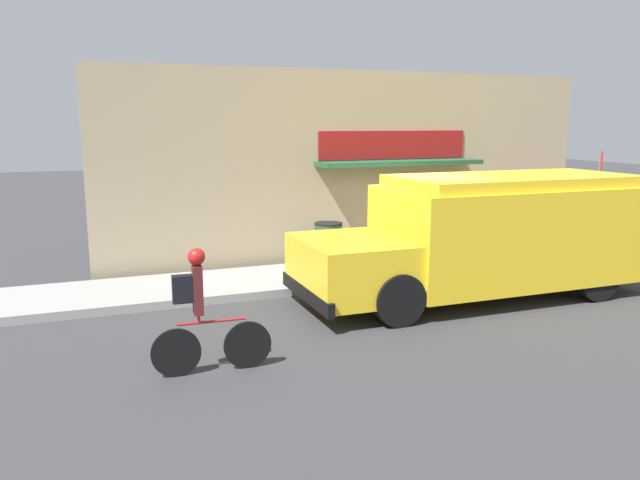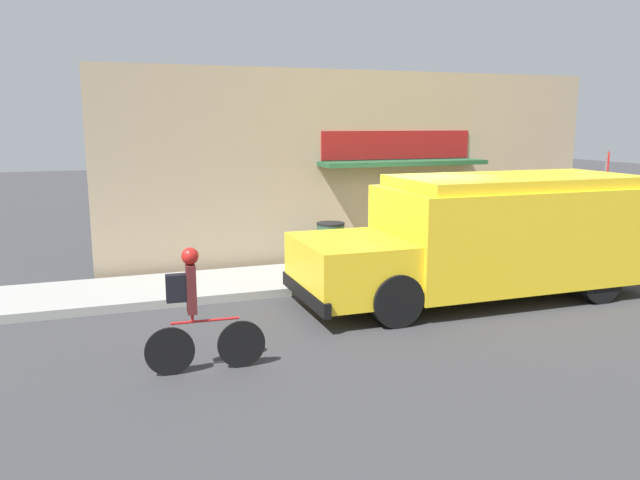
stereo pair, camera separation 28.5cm
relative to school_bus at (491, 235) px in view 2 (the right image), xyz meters
name	(u,v)px [view 2 (the right image)]	position (x,y,z in m)	size (l,w,h in m)	color
ground_plane	(407,285)	(-1.05, 1.27, -1.19)	(70.00, 70.00, 0.00)	#38383A
sidewalk	(386,270)	(-1.05, 2.30, -1.11)	(28.00, 2.06, 0.16)	#999993
storefront	(364,168)	(-1.01, 3.64, 1.03)	(12.04, 0.97, 4.43)	tan
school_bus	(491,235)	(0.00, 0.00, 0.00)	(6.71, 2.84, 2.29)	yellow
cyclist	(196,311)	(-5.78, -1.80, -0.36)	(1.59, 0.22, 1.70)	black
stop_sign_post	(606,185)	(4.53, 1.93, 0.62)	(0.45, 0.45, 2.47)	slate
trash_bin	(331,245)	(-2.17, 2.76, -0.55)	(0.61, 0.61, 0.97)	#2D5138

